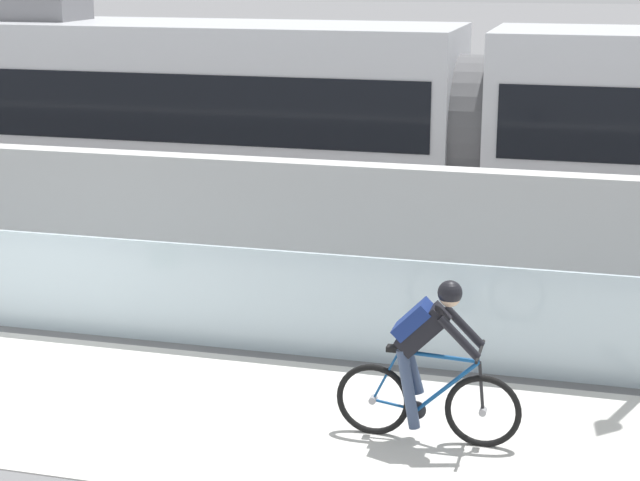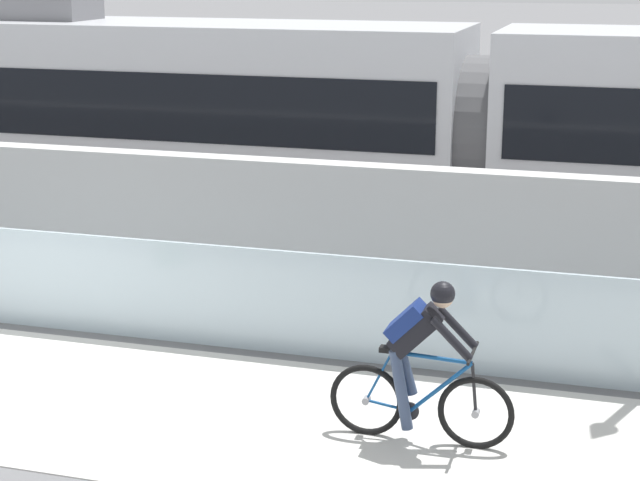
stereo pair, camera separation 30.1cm
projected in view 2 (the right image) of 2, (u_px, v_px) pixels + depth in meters
name	position (u px, v px, depth m)	size (l,w,h in m)	color
glass_parapet	(45.00, 280.00, 13.05)	(32.00, 0.05, 1.24)	silver
concrete_barrier_wall	(112.00, 219.00, 14.63)	(32.00, 0.36, 1.93)	silver
tram_rail_near	(186.00, 241.00, 17.18)	(32.00, 0.08, 0.01)	#595654
tram_rail_far	(219.00, 221.00, 18.50)	(32.00, 0.08, 0.01)	#595654
tram	(480.00, 132.00, 16.09)	(22.56, 2.54, 3.81)	silver
cyclist_on_bike	(420.00, 363.00, 9.90)	(1.77, 0.58, 1.61)	black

